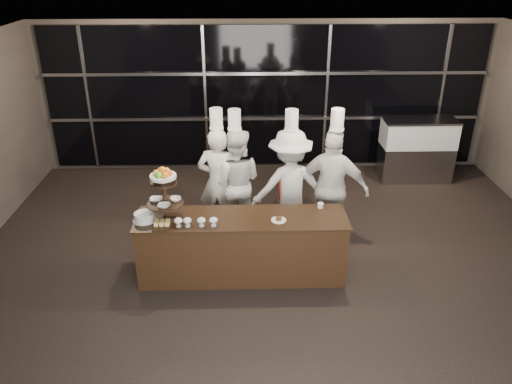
{
  "coord_description": "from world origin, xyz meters",
  "views": [
    {
      "loc": [
        -0.45,
        -4.79,
        4.12
      ],
      "look_at": [
        -0.29,
        1.37,
        1.15
      ],
      "focal_mm": 35.0,
      "sensor_mm": 36.0,
      "label": 1
    }
  ],
  "objects_px": {
    "layer_cake": "(144,217)",
    "chef_a": "(218,181)",
    "chef_c": "(290,186)",
    "buffet_counter": "(242,246)",
    "display_stand": "(164,190)",
    "chef_d": "(332,188)",
    "chef_b": "(236,182)",
    "display_case": "(417,147)"
  },
  "relations": [
    {
      "from": "chef_c",
      "to": "layer_cake",
      "type": "bearing_deg",
      "value": -152.65
    },
    {
      "from": "chef_d",
      "to": "layer_cake",
      "type": "bearing_deg",
      "value": -161.49
    },
    {
      "from": "chef_b",
      "to": "chef_d",
      "type": "distance_m",
      "value": 1.5
    },
    {
      "from": "chef_d",
      "to": "chef_a",
      "type": "bearing_deg",
      "value": 168.48
    },
    {
      "from": "buffet_counter",
      "to": "layer_cake",
      "type": "height_order",
      "value": "layer_cake"
    },
    {
      "from": "buffet_counter",
      "to": "display_stand",
      "type": "distance_m",
      "value": 1.33
    },
    {
      "from": "buffet_counter",
      "to": "chef_b",
      "type": "bearing_deg",
      "value": 94.36
    },
    {
      "from": "display_stand",
      "to": "display_case",
      "type": "height_order",
      "value": "display_stand"
    },
    {
      "from": "chef_c",
      "to": "chef_b",
      "type": "bearing_deg",
      "value": 164.12
    },
    {
      "from": "display_case",
      "to": "chef_a",
      "type": "distance_m",
      "value": 4.31
    },
    {
      "from": "display_stand",
      "to": "chef_a",
      "type": "relative_size",
      "value": 0.36
    },
    {
      "from": "chef_b",
      "to": "buffet_counter",
      "type": "bearing_deg",
      "value": -85.64
    },
    {
      "from": "display_stand",
      "to": "layer_cake",
      "type": "relative_size",
      "value": 2.48
    },
    {
      "from": "layer_cake",
      "to": "chef_a",
      "type": "xyz_separation_m",
      "value": [
        0.93,
        1.23,
        -0.06
      ]
    },
    {
      "from": "chef_a",
      "to": "chef_b",
      "type": "height_order",
      "value": "chef_a"
    },
    {
      "from": "chef_b",
      "to": "chef_c",
      "type": "bearing_deg",
      "value": -15.88
    },
    {
      "from": "chef_b",
      "to": "chef_d",
      "type": "xyz_separation_m",
      "value": [
        1.45,
        -0.39,
        0.06
      ]
    },
    {
      "from": "buffet_counter",
      "to": "layer_cake",
      "type": "distance_m",
      "value": 1.38
    },
    {
      "from": "layer_cake",
      "to": "chef_a",
      "type": "relative_size",
      "value": 0.14
    },
    {
      "from": "display_case",
      "to": "chef_d",
      "type": "xyz_separation_m",
      "value": [
        -2.08,
        -2.39,
        0.26
      ]
    },
    {
      "from": "layer_cake",
      "to": "buffet_counter",
      "type": "bearing_deg",
      "value": 2.23
    },
    {
      "from": "display_stand",
      "to": "chef_d",
      "type": "relative_size",
      "value": 0.35
    },
    {
      "from": "chef_b",
      "to": "chef_d",
      "type": "height_order",
      "value": "chef_d"
    },
    {
      "from": "display_stand",
      "to": "chef_b",
      "type": "distance_m",
      "value": 1.59
    },
    {
      "from": "display_stand",
      "to": "chef_d",
      "type": "height_order",
      "value": "chef_d"
    },
    {
      "from": "chef_c",
      "to": "chef_d",
      "type": "xyz_separation_m",
      "value": [
        0.63,
        -0.16,
        0.03
      ]
    },
    {
      "from": "chef_a",
      "to": "chef_c",
      "type": "relative_size",
      "value": 0.99
    },
    {
      "from": "display_stand",
      "to": "chef_b",
      "type": "relative_size",
      "value": 0.36
    },
    {
      "from": "chef_a",
      "to": "display_stand",
      "type": "bearing_deg",
      "value": -118.44
    },
    {
      "from": "buffet_counter",
      "to": "display_case",
      "type": "relative_size",
      "value": 2.03
    },
    {
      "from": "chef_a",
      "to": "buffet_counter",
      "type": "bearing_deg",
      "value": -73.11
    },
    {
      "from": "layer_cake",
      "to": "chef_c",
      "type": "xyz_separation_m",
      "value": [
        2.02,
        1.04,
        -0.06
      ]
    },
    {
      "from": "display_stand",
      "to": "chef_a",
      "type": "height_order",
      "value": "chef_a"
    },
    {
      "from": "buffet_counter",
      "to": "chef_c",
      "type": "distance_m",
      "value": 1.31
    },
    {
      "from": "chef_a",
      "to": "chef_b",
      "type": "xyz_separation_m",
      "value": [
        0.27,
        0.04,
        -0.03
      ]
    },
    {
      "from": "buffet_counter",
      "to": "chef_a",
      "type": "distance_m",
      "value": 1.32
    },
    {
      "from": "buffet_counter",
      "to": "chef_d",
      "type": "bearing_deg",
      "value": 31.61
    },
    {
      "from": "chef_a",
      "to": "chef_d",
      "type": "distance_m",
      "value": 1.75
    },
    {
      "from": "chef_a",
      "to": "chef_d",
      "type": "bearing_deg",
      "value": -11.52
    },
    {
      "from": "layer_cake",
      "to": "chef_c",
      "type": "relative_size",
      "value": 0.14
    },
    {
      "from": "layer_cake",
      "to": "chef_a",
      "type": "bearing_deg",
      "value": 53.07
    },
    {
      "from": "chef_c",
      "to": "buffet_counter",
      "type": "bearing_deg",
      "value": -126.3
    }
  ]
}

